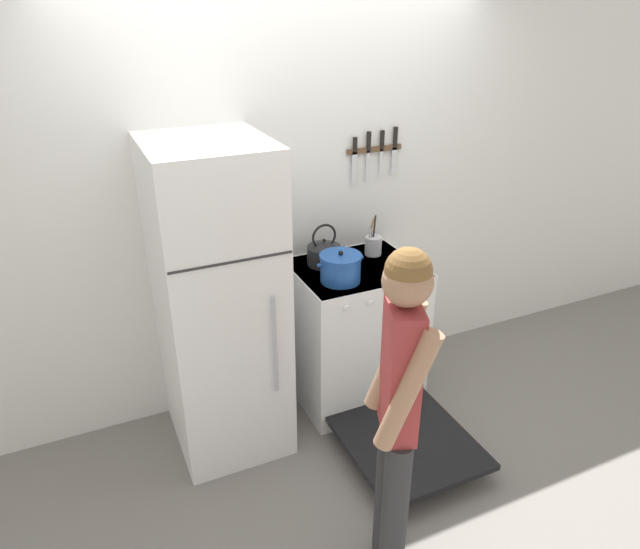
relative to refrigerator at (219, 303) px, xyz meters
The scene contains 9 objects.
ground_plane 1.13m from the refrigerator, 31.31° to the left, with size 14.00×14.00×0.00m, color slate.
wall_back 0.78m from the refrigerator, 33.44° to the left, with size 10.00×0.06×2.55m.
refrigerator is the anchor object (origin of this frame).
stove_range 0.98m from the refrigerator, ahead, with size 0.76×1.38×0.94m.
dutch_oven_pot 0.72m from the refrigerator, ahead, with size 0.29×0.25×0.19m.
tea_kettle 0.75m from the refrigerator, 12.78° to the left, with size 0.26×0.21×0.26m.
utensil_jar 1.08m from the refrigerator, ahead, with size 0.11×0.11×0.26m.
person 1.26m from the refrigerator, 70.45° to the right, with size 0.34×0.39×1.62m.
wall_knife_strip 1.37m from the refrigerator, 16.25° to the left, with size 0.38×0.03×0.33m.
Camera 1 is at (-1.21, -3.09, 2.42)m, focal length 32.00 mm.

